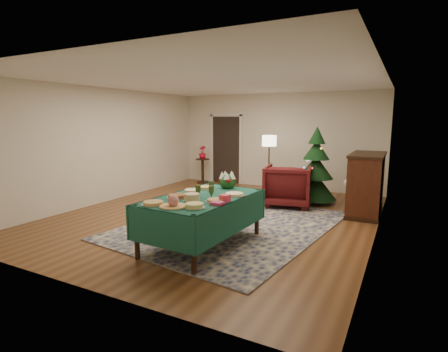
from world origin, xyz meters
The scene contains 25 objects.
room_shell centered at (0.00, 0.00, 1.35)m, with size 7.00×7.00×7.00m.
doorway centered at (-1.60, 3.48, 1.10)m, with size 1.08×0.04×2.16m.
rug centered at (0.57, -0.48, 0.01)m, with size 3.20×4.20×0.02m, color #131D47.
buffet_table centered at (0.64, -1.65, 0.63)m, with size 1.30×2.10×0.79m.
platter_0 centered at (0.30, -2.41, 0.81)m, with size 0.33×0.33×0.05m.
platter_1 centered at (0.63, -2.39, 0.85)m, with size 0.38×0.38×0.17m.
platter_2 centered at (0.90, -2.29, 0.82)m, with size 0.29×0.29×0.07m.
platter_3 centered at (0.34, -1.91, 0.82)m, with size 0.31×0.31×0.05m.
platter_4 centered at (0.65, -1.96, 0.84)m, with size 0.25×0.25×0.11m.
platter_5 centered at (0.99, -1.86, 0.81)m, with size 0.29×0.29×0.04m.
platter_6 centered at (0.34, -1.48, 0.82)m, with size 0.29×0.29×0.05m.
platter_7 centered at (1.04, -1.37, 0.81)m, with size 0.32×0.32×0.04m.
platter_8 centered at (0.37, -1.09, 0.81)m, with size 0.29×0.29×0.04m.
goblet_0 centered at (0.60, -1.30, 0.89)m, with size 0.08×0.08×0.18m.
goblet_1 centered at (0.80, -1.65, 0.89)m, with size 0.08×0.08×0.18m.
goblet_2 centered at (0.58, -1.68, 0.89)m, with size 0.08×0.08×0.18m.
napkin_stack centered at (1.09, -1.99, 0.81)m, with size 0.16×0.16×0.04m, color #CF3973.
gift_box centered at (1.10, -1.79, 0.84)m, with size 0.13×0.13×0.11m, color #F44364.
centerpiece centered at (0.67, -0.86, 0.93)m, with size 0.28×0.29×0.33m.
armchair centered at (1.03, 1.45, 0.52)m, with size 1.01×0.95×1.04m, color #490F11.
floor_lamp centered at (0.16, 2.55, 1.32)m, with size 0.38×0.38×1.55m.
side_table centered at (-2.23, 3.10, 0.37)m, with size 0.42×0.42×0.76m.
potted_plant centered at (-2.23, 3.10, 0.87)m, with size 0.22×0.40×0.22m, color red.
christmas_tree centered at (1.50, 2.09, 0.81)m, with size 1.31×1.31×1.81m.
piano centered at (2.67, 1.57, 0.62)m, with size 0.71×1.48×1.27m.
Camera 1 is at (3.36, -6.14, 1.96)m, focal length 28.00 mm.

